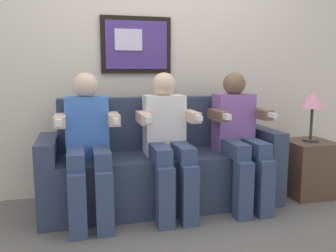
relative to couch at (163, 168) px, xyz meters
name	(u,v)px	position (x,y,z in m)	size (l,w,h in m)	color
ground_plane	(173,219)	(0.00, -0.33, -0.31)	(5.67, 5.67, 0.00)	#66605B
back_wall_assembly	(151,51)	(0.00, 0.44, 0.99)	(4.36, 0.10, 2.60)	beige
couch	(163,168)	(0.00, 0.00, 0.00)	(1.96, 0.58, 0.90)	#333D56
person_on_left	(88,142)	(-0.61, -0.17, 0.29)	(0.46, 0.56, 1.11)	#3F72CC
person_in_middle	(168,138)	(0.00, -0.17, 0.29)	(0.46, 0.56, 1.11)	white
person_on_right	(239,134)	(0.61, -0.17, 0.29)	(0.46, 0.56, 1.11)	#8C59A5
side_table_right	(307,168)	(1.33, -0.11, -0.06)	(0.40, 0.40, 0.50)	brown
table_lamp	(313,101)	(1.33, -0.12, 0.55)	(0.22, 0.22, 0.46)	#333338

